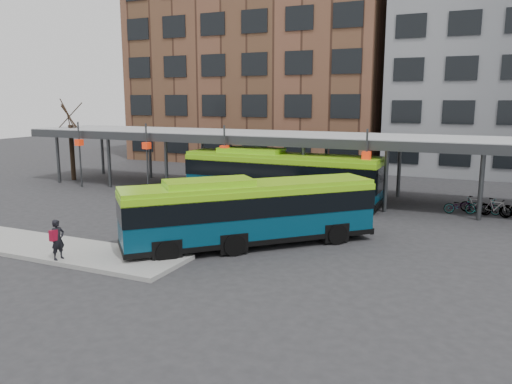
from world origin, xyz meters
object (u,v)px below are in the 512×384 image
(bus_rear, at_px, (280,175))
(pedestrian, at_px, (58,239))
(bus_front, at_px, (249,210))
(tree, at_px, (72,150))

(bus_rear, height_order, pedestrian, bus_rear)
(pedestrian, bearing_deg, bus_front, -40.52)
(tree, xyz_separation_m, pedestrian, (14.89, -16.21, -1.44))
(bus_rear, bearing_deg, bus_front, -76.31)
(tree, distance_m, bus_front, 23.44)
(tree, relative_size, bus_front, 0.58)
(pedestrian, bearing_deg, bus_rear, -6.87)
(tree, relative_size, bus_rear, 0.46)
(tree, height_order, pedestrian, tree)
(tree, xyz_separation_m, bus_front, (20.74, -10.89, -0.83))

